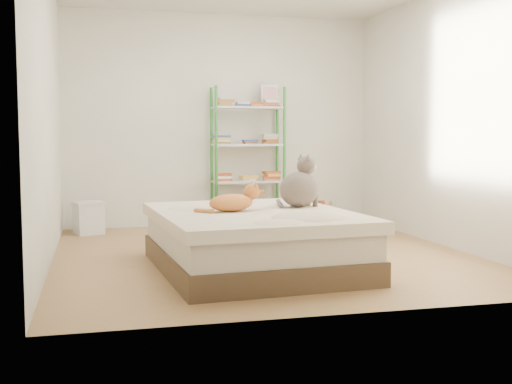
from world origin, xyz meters
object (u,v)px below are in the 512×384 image
object	(u,v)px
shelf_unit	(248,152)
cardboard_box	(304,219)
bed	(253,240)
orange_cat	(231,200)
grey_cat	(299,181)
white_bin	(89,218)

from	to	relation	value
shelf_unit	cardboard_box	distance (m)	1.26
bed	shelf_unit	distance (m)	2.68
orange_cat	cardboard_box	distance (m)	1.98
orange_cat	cardboard_box	xyz separation A→B (m)	(1.15, 1.56, -0.39)
bed	grey_cat	distance (m)	0.68
orange_cat	white_bin	distance (m)	2.62
grey_cat	cardboard_box	world-z (taller)	grey_cat
orange_cat	white_bin	size ratio (longest dim) A/B	1.15
shelf_unit	white_bin	world-z (taller)	shelf_unit
shelf_unit	cardboard_box	size ratio (longest dim) A/B	2.42
orange_cat	shelf_unit	distance (m)	2.65
grey_cat	shelf_unit	xyz separation A→B (m)	(0.10, 2.34, 0.19)
orange_cat	grey_cat	size ratio (longest dim) A/B	1.02
shelf_unit	white_bin	distance (m)	2.05
shelf_unit	white_bin	xyz separation A→B (m)	(-1.90, -0.21, -0.72)
white_bin	grey_cat	bearing A→B (deg)	-49.81
shelf_unit	grey_cat	bearing A→B (deg)	-92.38
orange_cat	shelf_unit	world-z (taller)	shelf_unit
cardboard_box	white_bin	size ratio (longest dim) A/B	1.81
bed	orange_cat	world-z (taller)	orange_cat
shelf_unit	orange_cat	bearing A→B (deg)	-106.36
orange_cat	white_bin	bearing A→B (deg)	100.84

